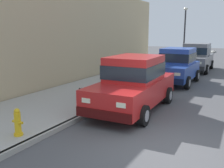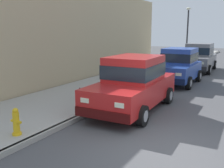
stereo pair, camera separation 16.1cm
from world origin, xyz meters
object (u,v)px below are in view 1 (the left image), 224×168
at_px(dog_black, 83,91).
at_px(street_lamp, 185,29).
at_px(car_red_sedan, 134,83).
at_px(fire_hydrant, 18,123).
at_px(car_blue_hatchback, 177,65).
at_px(car_grey_sedan, 196,57).

relative_size(dog_black, street_lamp, 0.17).
height_order(car_red_sedan, dog_black, car_red_sedan).
bearing_deg(car_red_sedan, fire_hydrant, -110.68).
height_order(car_blue_hatchback, dog_black, car_blue_hatchback).
height_order(dog_black, fire_hydrant, fire_hydrant).
xyz_separation_m(car_grey_sedan, fire_hydrant, (-1.55, -14.71, -0.51)).
xyz_separation_m(dog_black, fire_hydrant, (0.70, -3.93, 0.05)).
distance_m(car_blue_hatchback, dog_black, 6.01).
height_order(car_blue_hatchback, car_grey_sedan, car_grey_sedan).
relative_size(car_blue_hatchback, car_grey_sedan, 0.82).
height_order(car_red_sedan, street_lamp, street_lamp).
bearing_deg(fire_hydrant, car_blue_hatchback, 80.64).
bearing_deg(car_grey_sedan, dog_black, -101.80).
bearing_deg(fire_hydrant, dog_black, 100.07).
relative_size(car_blue_hatchback, fire_hydrant, 5.25).
bearing_deg(fire_hydrant, car_grey_sedan, 83.97).
bearing_deg(street_lamp, dog_black, -93.52).
xyz_separation_m(car_red_sedan, street_lamp, (-1.39, 12.98, 1.92)).
distance_m(car_red_sedan, car_grey_sedan, 10.76).
relative_size(car_red_sedan, car_grey_sedan, 1.00).
bearing_deg(car_blue_hatchback, car_grey_sedan, 90.10).
height_order(car_red_sedan, car_grey_sedan, same).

